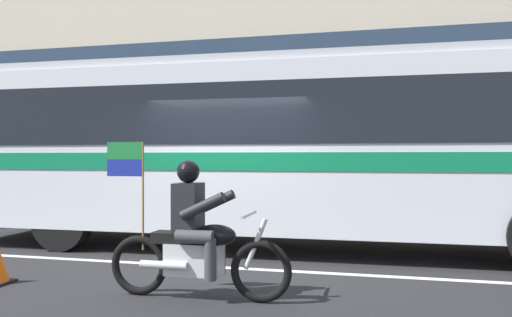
% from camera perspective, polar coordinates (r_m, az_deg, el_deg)
% --- Properties ---
extents(ground_plane, '(60.00, 60.00, 0.00)m').
position_cam_1_polar(ground_plane, '(8.27, -3.25, -10.98)').
color(ground_plane, black).
extents(sidewalk_curb, '(28.00, 3.80, 0.15)m').
position_cam_1_polar(sidewalk_curb, '(13.16, 3.44, -6.47)').
color(sidewalk_curb, gray).
rests_on(sidewalk_curb, ground_plane).
extents(lane_center_stripe, '(26.60, 0.14, 0.01)m').
position_cam_1_polar(lane_center_stripe, '(7.71, -4.61, -11.77)').
color(lane_center_stripe, silver).
rests_on(lane_center_stripe, ground_plane).
extents(transit_bus, '(12.80, 2.77, 3.22)m').
position_cam_1_polar(transit_bus, '(9.05, 5.17, 1.98)').
color(transit_bus, silver).
rests_on(transit_bus, ground_plane).
extents(motorcycle_with_rider, '(2.20, 0.64, 1.78)m').
position_cam_1_polar(motorcycle_with_rider, '(5.97, -6.59, -8.83)').
color(motorcycle_with_rider, black).
rests_on(motorcycle_with_rider, ground_plane).
extents(fire_hydrant, '(0.22, 0.30, 0.75)m').
position_cam_1_polar(fire_hydrant, '(12.08, 22.23, -4.96)').
color(fire_hydrant, red).
rests_on(fire_hydrant, sidewalk_curb).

